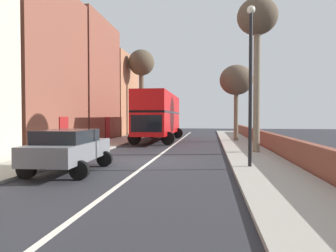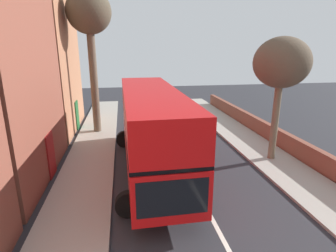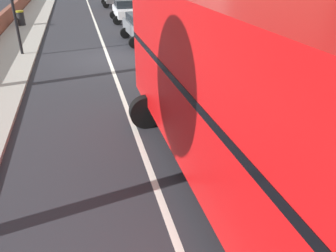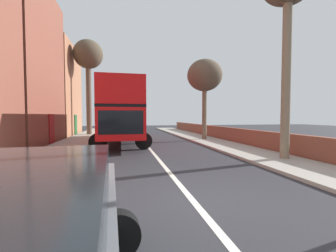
# 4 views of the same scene
# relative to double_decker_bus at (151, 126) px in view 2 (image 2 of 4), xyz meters

# --- Properties ---
(double_decker_bus) EXTENTS (3.64, 10.80, 4.06)m
(double_decker_bus) POSITION_rel_double_decker_bus_xyz_m (0.00, 0.00, 0.00)
(double_decker_bus) COLOR red
(double_decker_bus) RESTS_ON ground
(street_tree_left_0) EXTENTS (2.89, 2.89, 9.48)m
(street_tree_left_0) POSITION_rel_double_decker_bus_xyz_m (-3.22, 7.01, 5.48)
(street_tree_left_0) COLOR brown
(street_tree_left_0) RESTS_ON sidewalk_left
(street_tree_right_3) EXTENTS (2.78, 2.78, 6.37)m
(street_tree_right_3) POSITION_rel_double_decker_bus_xyz_m (6.58, 0.28, 2.78)
(street_tree_right_3) COLOR brown
(street_tree_right_3) RESTS_ON sidewalk_right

